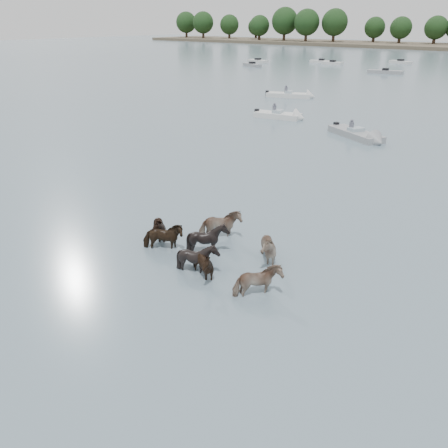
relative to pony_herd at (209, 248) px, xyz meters
The scene contains 7 objects.
ground 1.52m from the pony_herd, ahead, with size 400.00×400.00×0.00m, color #4E6370.
shoreline 165.11m from the pony_herd, 114.53° to the left, with size 160.00×30.00×1.00m, color #4C4233.
pony_herd is the anchor object (origin of this frame).
motorboat_a 27.12m from the pony_herd, 115.66° to the left, with size 4.93×2.48×1.92m.
motorboat_b 21.66m from the pony_herd, 98.22° to the left, with size 5.63×4.08×1.92m.
motorboat_f 39.66m from the pony_herd, 115.88° to the left, with size 5.76×3.57×1.92m.
treeline 165.92m from the pony_herd, 115.84° to the left, with size 148.88×20.79×12.56m.
Camera 1 is at (8.42, -11.54, 8.29)m, focal length 36.01 mm.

